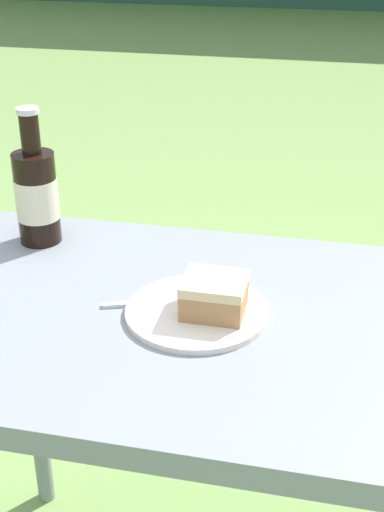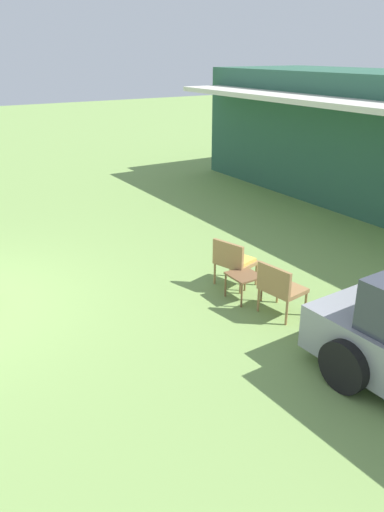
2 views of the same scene
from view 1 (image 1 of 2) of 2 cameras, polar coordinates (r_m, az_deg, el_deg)
The scene contains 5 objects.
patio_table at distance 1.17m, azimuth -1.06°, elevation -8.08°, with size 0.90×0.62×0.76m.
cake_on_plate at distance 1.11m, azimuth 1.04°, elevation -3.86°, with size 0.22×0.22×0.07m.
cola_bottle_near at distance 1.35m, azimuth -12.34°, elevation 4.87°, with size 0.08×0.08×0.26m.
fork at distance 1.15m, azimuth -2.89°, elevation -3.74°, with size 0.17×0.07×0.01m.
loose_bottle_cap at distance 1.17m, azimuth 0.49°, elevation -2.94°, with size 0.03×0.03×0.01m.
Camera 1 is at (0.23, -0.93, 1.36)m, focal length 50.00 mm.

